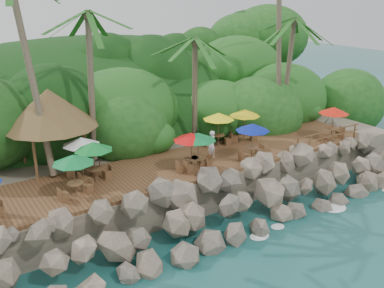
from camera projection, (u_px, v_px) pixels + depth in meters
ground at (255, 239)px, 22.74m from camera, size 140.00×140.00×0.00m
land_base at (124, 137)px, 35.09m from camera, size 32.00×25.20×2.10m
jungle_hill at (91, 126)px, 41.39m from camera, size 44.80×28.00×15.40m
seawall at (232, 204)px, 23.94m from camera, size 29.00×4.00×2.30m
terrace at (192, 163)px, 26.77m from camera, size 26.00×5.00×0.20m
jungle_foliage at (130, 153)px, 34.64m from camera, size 44.00×16.00×12.00m
foam_line at (251, 236)px, 22.97m from camera, size 25.20×0.80×0.06m
palapa at (49, 108)px, 24.90m from camera, size 5.35×5.35×4.60m
dining_clusters at (179, 136)px, 25.30m from camera, size 24.31×5.12×2.24m
railing at (328, 136)px, 29.35m from camera, size 6.10×0.10×1.00m
waiter at (211, 145)px, 26.94m from camera, size 0.72×0.56×1.76m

